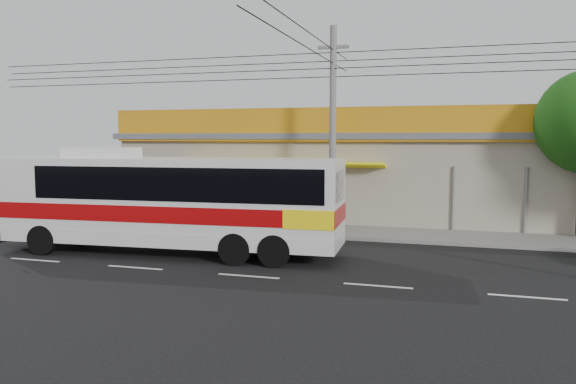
# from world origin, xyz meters

# --- Properties ---
(ground) EXTENTS (120.00, 120.00, 0.00)m
(ground) POSITION_xyz_m (0.00, 0.00, 0.00)
(ground) COLOR black
(ground) RESTS_ON ground
(sidewalk) EXTENTS (30.00, 3.20, 0.15)m
(sidewalk) POSITION_xyz_m (0.00, 6.00, 0.07)
(sidewalk) COLOR gray
(sidewalk) RESTS_ON ground
(lane_markings) EXTENTS (50.00, 0.12, 0.01)m
(lane_markings) POSITION_xyz_m (0.00, -2.50, 0.00)
(lane_markings) COLOR silver
(lane_markings) RESTS_ON ground
(storefront_building) EXTENTS (22.60, 9.20, 5.70)m
(storefront_building) POSITION_xyz_m (-0.01, 11.54, 2.30)
(storefront_building) COLOR gray
(storefront_building) RESTS_ON ground
(coach_bus) EXTENTS (12.86, 3.46, 3.92)m
(coach_bus) POSITION_xyz_m (-3.81, -0.17, 2.10)
(coach_bus) COLOR silver
(coach_bus) RESTS_ON ground
(motorbike_red) EXTENTS (1.93, 0.71, 1.01)m
(motorbike_red) POSITION_xyz_m (-3.80, 5.70, 0.65)
(motorbike_red) COLOR maroon
(motorbike_red) RESTS_ON sidewalk
(motorbike_dark) EXTENTS (1.92, 0.67, 1.13)m
(motorbike_dark) POSITION_xyz_m (-8.11, 5.73, 0.72)
(motorbike_dark) COLOR black
(motorbike_dark) RESTS_ON sidewalk
(utility_pole) EXTENTS (34.00, 14.00, 9.02)m
(utility_pole) POSITION_xyz_m (0.93, 5.40, 7.44)
(utility_pole) COLOR slate
(utility_pole) RESTS_ON ground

